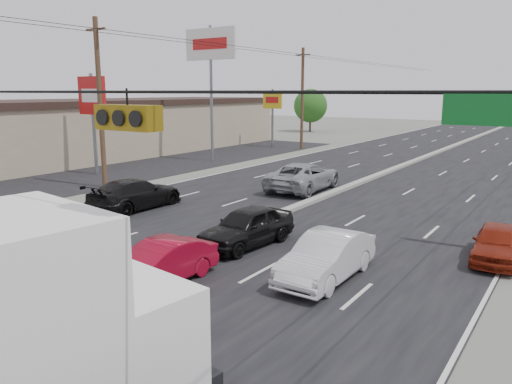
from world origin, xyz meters
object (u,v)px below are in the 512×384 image
pole_sign_mid (92,101)px  red_sedan (159,264)px  pole_sign_far (273,105)px  queue_car_b (327,257)px  pole_sign_billboard (211,53)px  queue_car_a (247,227)px  queue_car_e (497,243)px  utility_pole_left_c (302,98)px  oncoming_near (136,194)px  tree_left_far (310,106)px  oncoming_far (304,177)px  utility_pole_left_b (100,103)px

pole_sign_mid → red_sedan: bearing=-34.1°
pole_sign_far → queue_car_b: bearing=-55.5°
pole_sign_billboard → queue_car_a: (15.90, -17.80, -8.13)m
queue_car_b → queue_car_e: bearing=49.8°
utility_pole_left_c → red_sedan: (13.90, -34.47, -4.45)m
pole_sign_billboard → queue_car_b: pole_sign_billboard is taller
pole_sign_billboard → oncoming_near: size_ratio=2.11×
oncoming_near → pole_sign_mid: bearing=-29.9°
tree_left_far → oncoming_far: tree_left_far is taller
pole_sign_far → queue_car_b: 38.10m
pole_sign_far → pole_sign_mid: bearing=-92.6°
tree_left_far → red_sedan: size_ratio=1.54×
utility_pole_left_b → queue_car_a: size_ratio=2.30×
red_sedan → queue_car_b: bearing=40.8°
red_sedan → oncoming_near: (-8.10, 6.58, 0.10)m
tree_left_far → queue_car_e: (31.60, -46.42, -3.08)m
tree_left_far → queue_car_b: (27.46, -51.26, -2.99)m
red_sedan → oncoming_far: size_ratio=0.67×
utility_pole_left_b → queue_car_a: 15.34m
oncoming_near → oncoming_far: (4.72, 8.86, 0.06)m
utility_pole_left_c → utility_pole_left_b: bearing=-90.0°
oncoming_far → queue_car_a: bearing=104.7°
oncoming_far → utility_pole_left_c: bearing=-63.7°
oncoming_far → pole_sign_mid: bearing=8.5°
queue_car_b → oncoming_near: bearing=164.8°
pole_sign_mid → oncoming_far: size_ratio=1.18×
utility_pole_left_b → pole_sign_far: utility_pole_left_b is taller
tree_left_far → queue_car_e: 56.24m
utility_pole_left_c → pole_sign_far: size_ratio=1.67×
red_sedan → oncoming_near: bearing=143.4°
tree_left_far → queue_car_a: 55.10m
pole_sign_mid → pole_sign_billboard: pole_sign_billboard is taller
oncoming_near → oncoming_far: oncoming_far is taller
queue_car_e → queue_car_a: bearing=-162.2°
pole_sign_billboard → tree_left_far: 33.27m
pole_sign_mid → oncoming_far: 15.91m
utility_pole_left_b → pole_sign_far: size_ratio=1.67×
pole_sign_mid → queue_car_a: size_ratio=1.61×
pole_sign_mid → pole_sign_far: size_ratio=1.17×
utility_pole_left_c → pole_sign_billboard: pole_sign_billboard is taller
red_sedan → oncoming_near: size_ratio=0.76×
pole_sign_far → queue_car_e: bearing=-45.9°
queue_car_a → queue_car_e: (8.20, 3.38, -0.10)m
pole_sign_mid → red_sedan: (18.40, -12.47, -4.46)m
utility_pole_left_c → tree_left_far: utility_pole_left_c is taller
utility_pole_left_b → queue_car_b: bearing=-19.2°
pole_sign_far → red_sedan: (17.40, -34.47, -3.75)m
pole_sign_far → red_sedan: size_ratio=1.51×
queue_car_e → oncoming_near: (-16.30, -1.46, 0.12)m
utility_pole_left_b → oncoming_near: bearing=-26.4°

